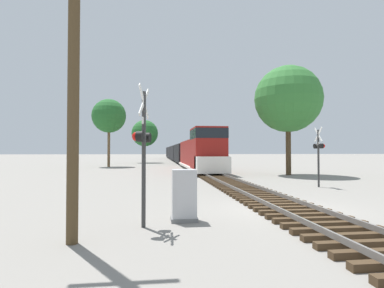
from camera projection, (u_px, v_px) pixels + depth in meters
ground_plane at (284, 209)px, 11.26m from camera, size 400.00×400.00×0.00m
rail_track_bed at (284, 206)px, 11.26m from camera, size 2.60×160.00×0.31m
freight_train at (179, 153)px, 63.09m from camera, size 2.93×80.16×4.37m
crossing_signal_near at (143, 144)px, 8.66m from camera, size 0.54×1.01×4.09m
crossing_signal_far at (319, 150)px, 18.25m from camera, size 0.36×1.01×3.66m
relay_cabinet at (184, 196)px, 9.38m from camera, size 0.83×0.60×1.61m
utility_pole at (74, 78)px, 7.17m from camera, size 1.80×0.27×7.60m
tree_far_right at (288, 99)px, 27.62m from camera, size 6.13×6.13×10.07m
tree_mid_background at (109, 116)px, 42.13m from camera, size 4.75×4.75×9.53m
tree_deep_background at (145, 133)px, 56.32m from camera, size 4.96×4.96×8.04m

